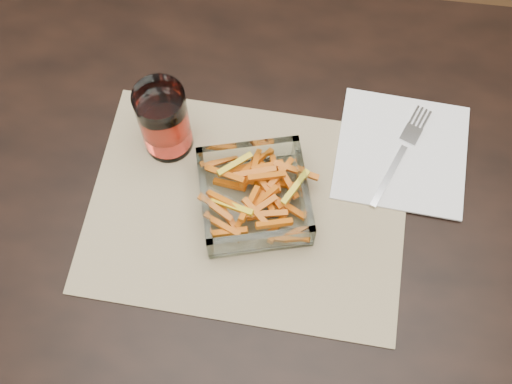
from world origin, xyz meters
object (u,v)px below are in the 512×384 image
tumbler (164,122)px  fork (401,152)px  dining_table (303,257)px  glass_bowl (254,198)px

tumbler → fork: bearing=3.9°
dining_table → tumbler: bearing=150.5°
fork → glass_bowl: bearing=-129.7°
glass_bowl → tumbler: size_ratio=1.42×
glass_bowl → tumbler: bearing=148.5°
glass_bowl → fork: 0.23m
tumbler → fork: 0.35m
glass_bowl → tumbler: tumbler is taller
glass_bowl → tumbler: 0.17m
dining_table → fork: size_ratio=8.98×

